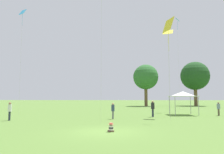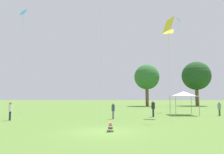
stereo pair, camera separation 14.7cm
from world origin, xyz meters
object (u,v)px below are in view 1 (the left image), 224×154
person_standing_1 (113,109)px  distant_tree_1 (195,76)px  kite_4 (168,27)px  kite_0 (168,34)px  person_standing_2 (218,108)px  kite_1 (22,16)px  distant_tree_0 (146,77)px  kite_2 (177,25)px  canopy_tent (183,94)px  person_standing_0 (153,107)px  person_standing_3 (10,110)px  seated_toddler (111,128)px

person_standing_1 → distant_tree_1: 40.82m
kite_4 → kite_0: bearing=-167.0°
person_standing_2 → kite_0: (-6.19, -2.10, 8.54)m
person_standing_2 → kite_1: (-24.46, -0.30, 11.72)m
person_standing_2 → distant_tree_0: bearing=148.3°
kite_1 → kite_2: bearing=92.6°
canopy_tent → person_standing_0: bearing=-144.1°
canopy_tent → kite_0: (-2.28, -3.03, 6.90)m
person_standing_3 → kite_4: size_ratio=0.18×
kite_0 → person_standing_0: bearing=-117.1°
distant_tree_0 → distant_tree_1: 13.25m
kite_0 → kite_1: (-18.26, 1.80, 3.18)m
seated_toddler → kite_0: bearing=48.6°
kite_2 → distant_tree_1: kite_2 is taller
kite_1 → distant_tree_1: 44.27m
seated_toddler → kite_1: 21.56m
person_standing_1 → kite_0: kite_0 is taller
person_standing_0 → kite_4: size_ratio=0.19×
kite_0 → kite_1: 18.63m
person_standing_2 → distant_tree_1: size_ratio=0.14×
canopy_tent → distant_tree_1: bearing=69.7°
person_standing_2 → kite_2: size_ratio=0.11×
distant_tree_0 → kite_4: bearing=-91.9°
seated_toddler → person_standing_2: (12.12, 12.90, 0.70)m
seated_toddler → kite_2: 26.70m
kite_0 → person_standing_3: bearing=-100.6°
kite_0 → distant_tree_1: size_ratio=0.88×
distant_tree_1 → person_standing_2: bearing=-103.0°
person_standing_1 → kite_1: 17.38m
canopy_tent → distant_tree_0: (-2.03, 26.80, 4.60)m
kite_0 → distant_tree_1: 35.15m
person_standing_1 → canopy_tent: size_ratio=0.51×
person_standing_3 → distant_tree_0: (16.19, 34.52, 6.16)m
kite_2 → kite_4: (-4.46, -14.66, -4.99)m
person_standing_0 → person_standing_2: bearing=107.5°
person_standing_2 → canopy_tent: canopy_tent is taller
kite_4 → distant_tree_1: 39.67m
person_standing_2 → distant_tree_0: 29.04m
person_standing_0 → kite_1: bearing=-93.3°
kite_1 → seated_toddler: bearing=26.2°
person_standing_2 → person_standing_3: bearing=-116.7°
canopy_tent → kite_1: 22.92m
kite_1 → canopy_tent: bearing=75.3°
person_standing_1 → kite_1: bearing=40.0°
kite_2 → distant_tree_1: bearing=48.8°
person_standing_1 → distant_tree_1: distant_tree_1 is taller
person_standing_0 → seated_toddler: bearing=-17.5°
person_standing_1 → distant_tree_0: bearing=-40.6°
kite_0 → kite_1: bearing=-122.6°
person_standing_0 → person_standing_1: 5.14m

